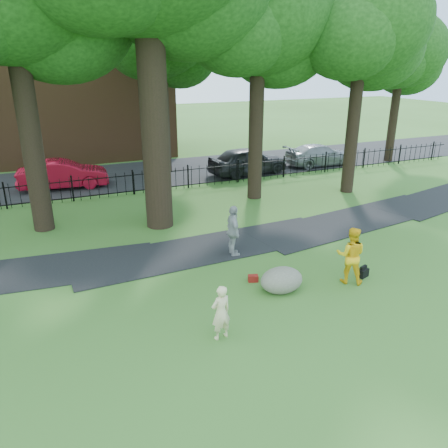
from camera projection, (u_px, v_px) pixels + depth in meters
name	position (u px, v px, depth m)	size (l,w,h in m)	color
ground	(227.00, 305.00, 12.45)	(120.00, 120.00, 0.00)	#386322
footpath	(209.00, 248.00, 16.17)	(36.00, 2.60, 0.03)	black
street	(119.00, 177.00, 26.19)	(80.00, 7.00, 0.02)	black
iron_fence	(133.00, 183.00, 22.54)	(44.00, 0.04, 1.20)	black
brick_building	(29.00, 69.00, 29.45)	(18.00, 8.00, 12.00)	brown
tree_row	(153.00, 16.00, 17.00)	(26.82, 7.96, 12.42)	black
woman	(221.00, 313.00, 10.71)	(0.53, 0.35, 1.46)	beige
man	(351.00, 255.00, 13.43)	(0.88, 0.69, 1.82)	yellow
pedestrian	(233.00, 231.00, 15.28)	(1.09, 0.45, 1.85)	#9B9A9E
boulder	(282.00, 278.00, 13.11)	(1.33, 1.00, 0.78)	#656054
backpack	(363.00, 273.00, 14.01)	(0.37, 0.23, 0.27)	black
red_bag	(253.00, 278.00, 13.72)	(0.31, 0.20, 0.21)	maroon
red_sedan	(63.00, 174.00, 23.59)	(1.63, 4.67, 1.54)	#AB0D24
grey_car	(248.00, 161.00, 26.50)	(1.97, 4.90, 1.67)	black
silver_car	(320.00, 155.00, 28.80)	(1.94, 4.78, 1.39)	gray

